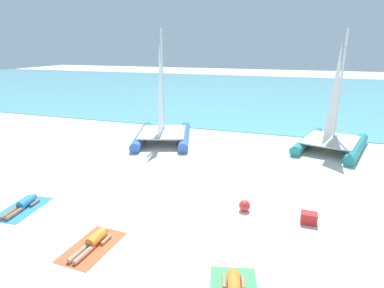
{
  "coord_description": "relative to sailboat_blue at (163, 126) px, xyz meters",
  "views": [
    {
      "loc": [
        4.33,
        -7.17,
        5.42
      ],
      "look_at": [
        0.0,
        5.8,
        1.2
      ],
      "focal_mm": 30.09,
      "sensor_mm": 36.0,
      "label": 1
    }
  ],
  "objects": [
    {
      "name": "cooler_box",
      "position": [
        7.99,
        -6.86,
        -0.76
      ],
      "size": [
        0.5,
        0.36,
        0.36
      ],
      "primitive_type": "cube",
      "color": "red",
      "rests_on": "ground"
    },
    {
      "name": "sunbather_middle",
      "position": [
        2.23,
        -10.05,
        -0.81
      ],
      "size": [
        0.56,
        1.56,
        0.3
      ],
      "rotation": [
        0.0,
        0.0,
        -0.05
      ],
      "color": "orange",
      "rests_on": "towel_middle"
    },
    {
      "name": "ocean_water",
      "position": [
        3.01,
        23.47,
        -0.91
      ],
      "size": [
        120.0,
        40.0,
        0.05
      ],
      "primitive_type": "cube",
      "color": "#5BB2C1",
      "rests_on": "ground"
    },
    {
      "name": "beach_ball",
      "position": [
        5.93,
        -6.71,
        -0.74
      ],
      "size": [
        0.39,
        0.39,
        0.39
      ],
      "primitive_type": "sphere",
      "color": "red",
      "rests_on": "ground"
    },
    {
      "name": "sailboat_teal",
      "position": [
        9.18,
        1.41,
        -0.01
      ],
      "size": [
        4.22,
        5.42,
        6.23
      ],
      "rotation": [
        0.0,
        0.0,
        -0.27
      ],
      "color": "teal",
      "rests_on": "ground"
    },
    {
      "name": "ground_plane",
      "position": [
        3.01,
        0.57,
        -0.94
      ],
      "size": [
        120.0,
        120.0,
        0.0
      ],
      "primitive_type": "plane",
      "color": "silver"
    },
    {
      "name": "towel_left",
      "position": [
        -1.38,
        -9.01,
        -0.93
      ],
      "size": [
        1.29,
        2.0,
        0.01
      ],
      "primitive_type": "cube",
      "rotation": [
        0.0,
        0.0,
        0.1
      ],
      "color": "#338CD8",
      "rests_on": "ground"
    },
    {
      "name": "sunbather_left",
      "position": [
        -1.39,
        -8.94,
        -0.81
      ],
      "size": [
        0.58,
        1.57,
        0.3
      ],
      "rotation": [
        0.0,
        0.0,
        0.1
      ],
      "color": "#268CCC",
      "rests_on": "towel_left"
    },
    {
      "name": "sailboat_blue",
      "position": [
        0.0,
        0.0,
        0.0
      ],
      "size": [
        4.41,
        5.54,
        6.3
      ],
      "rotation": [
        0.0,
        0.0,
        0.31
      ],
      "color": "blue",
      "rests_on": "ground"
    },
    {
      "name": "towel_middle",
      "position": [
        2.22,
        -10.11,
        -0.93
      ],
      "size": [
        1.19,
        1.95,
        0.01
      ],
      "primitive_type": "cube",
      "rotation": [
        0.0,
        0.0,
        -0.05
      ],
      "color": "#EA5933",
      "rests_on": "ground"
    }
  ]
}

